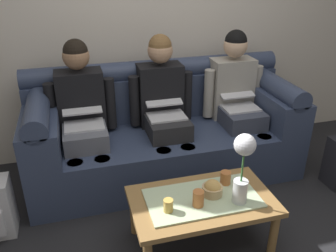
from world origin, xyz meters
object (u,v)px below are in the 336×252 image
(snack_bowl, at_px, (212,189))
(cup_far_center, at_px, (226,178))
(person_left, at_px, (82,111))
(cup_near_right, at_px, (168,205))
(person_right, at_px, (236,95))
(cup_near_left, at_px, (198,198))
(person_middle, at_px, (163,103))
(flower_vase, at_px, (243,163))
(couch, at_px, (163,133))
(coffee_table, at_px, (202,204))

(snack_bowl, height_order, cup_far_center, snack_bowl)
(person_left, distance_m, cup_near_right, 1.16)
(person_right, height_order, cup_near_left, person_right)
(cup_near_left, bearing_deg, person_right, 55.22)
(person_middle, xyz_separation_m, person_right, (0.68, 0.00, -0.00))
(person_middle, distance_m, cup_near_left, 1.08)
(person_middle, distance_m, flower_vase, 1.11)
(couch, xyz_separation_m, person_middle, (0.00, -0.00, 0.29))
(couch, relative_size, coffee_table, 2.46)
(person_left, relative_size, cup_near_left, 11.59)
(person_right, xyz_separation_m, coffee_table, (-0.68, -0.99, -0.33))
(person_left, xyz_separation_m, person_middle, (0.68, 0.00, -0.00))
(flower_vase, distance_m, cup_far_center, 0.32)
(person_left, bearing_deg, cup_near_right, -67.91)
(flower_vase, relative_size, cup_near_right, 5.84)
(couch, height_order, flower_vase, couch)
(person_right, relative_size, snack_bowl, 9.00)
(person_right, height_order, cup_far_center, person_right)
(person_right, xyz_separation_m, cup_near_left, (-0.73, -1.06, -0.22))
(person_right, distance_m, snack_bowl, 1.17)
(person_middle, xyz_separation_m, snack_bowl, (0.07, -0.97, -0.23))
(coffee_table, height_order, snack_bowl, snack_bowl)
(person_middle, xyz_separation_m, coffee_table, (0.00, -0.99, -0.33))
(person_middle, bearing_deg, cup_near_left, -92.99)
(person_left, xyz_separation_m, coffee_table, (0.68, -0.99, -0.33))
(person_left, height_order, person_right, same)
(coffee_table, bearing_deg, person_right, 55.52)
(coffee_table, xyz_separation_m, cup_near_right, (-0.25, -0.07, 0.10))
(flower_vase, distance_m, cup_near_right, 0.52)
(person_right, height_order, cup_near_right, person_right)
(person_left, relative_size, person_right, 1.00)
(person_left, relative_size, flower_vase, 2.55)
(cup_far_center, bearing_deg, coffee_table, -152.50)
(cup_near_left, distance_m, cup_near_right, 0.19)
(cup_near_right, bearing_deg, person_middle, 76.73)
(cup_near_left, relative_size, cup_far_center, 1.16)
(couch, bearing_deg, person_middle, -90.00)
(person_middle, bearing_deg, cup_far_center, -76.86)
(coffee_table, distance_m, flower_vase, 0.42)
(cup_near_left, bearing_deg, couch, 87.02)
(couch, height_order, cup_far_center, couch)
(person_left, distance_m, coffee_table, 1.24)
(couch, height_order, snack_bowl, couch)
(coffee_table, xyz_separation_m, cup_near_left, (-0.06, -0.07, 0.11))
(person_middle, xyz_separation_m, cup_near_right, (-0.25, -1.06, -0.23))
(person_middle, bearing_deg, person_left, -180.00)
(person_left, distance_m, flower_vase, 1.40)
(person_middle, height_order, coffee_table, person_middle)
(flower_vase, bearing_deg, coffee_table, 154.75)
(couch, distance_m, flower_vase, 1.15)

